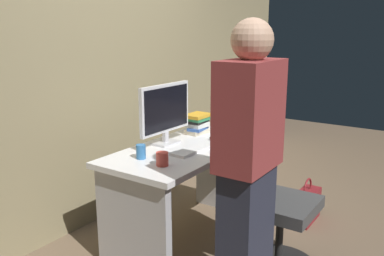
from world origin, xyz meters
name	(u,v)px	position (x,y,z in m)	size (l,w,h in m)	color
ground_plane	(187,236)	(0.00, 0.00, 0.00)	(9.00, 9.00, 0.00)	brown
wall_back	(100,39)	(0.00, 0.85, 1.50)	(6.40, 0.10, 3.00)	#8C7F5B
desk	(187,176)	(0.00, 0.00, 0.50)	(1.34, 0.67, 0.73)	white
office_chair	(273,207)	(-0.01, -0.71, 0.43)	(0.52, 0.52, 0.94)	black
person_at_desk	(248,169)	(-0.48, -0.74, 0.84)	(0.40, 0.24, 1.64)	#262838
monitor	(165,111)	(-0.02, 0.17, 0.99)	(0.54, 0.14, 0.46)	silver
keyboard	(195,149)	(-0.04, -0.10, 0.74)	(0.43, 0.13, 0.02)	white
mouse	(215,138)	(0.27, -0.09, 0.75)	(0.06, 0.10, 0.03)	black
cup_near_keyboard	(162,159)	(-0.44, -0.11, 0.77)	(0.08, 0.08, 0.09)	#D84C3F
cup_by_monitor	(141,152)	(-0.40, 0.09, 0.78)	(0.06, 0.06, 0.10)	#3372B2
book_stack	(198,123)	(0.38, 0.15, 0.82)	(0.22, 0.16, 0.17)	beige
handbag	(306,206)	(0.78, -0.68, 0.14)	(0.34, 0.14, 0.38)	maroon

